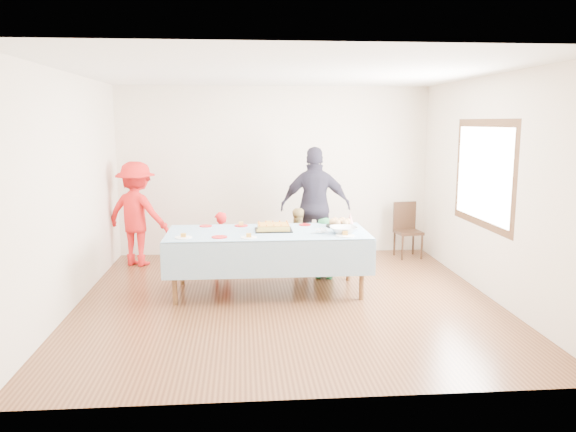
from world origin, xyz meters
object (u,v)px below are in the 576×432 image
(birthday_cake, at_px, (273,227))
(adult_left, at_px, (137,214))
(party_table, at_px, (267,236))
(dining_chair, at_px, (407,226))

(birthday_cake, bearing_deg, adult_left, 143.25)
(party_table, relative_size, birthday_cake, 5.36)
(birthday_cake, xyz_separation_m, adult_left, (-1.96, 1.46, -0.04))
(birthday_cake, relative_size, adult_left, 0.30)
(adult_left, bearing_deg, birthday_cake, 165.42)
(party_table, xyz_separation_m, adult_left, (-1.88, 1.53, 0.06))
(dining_chair, relative_size, adult_left, 0.56)
(party_table, xyz_separation_m, dining_chair, (2.31, 1.73, -0.24))
(party_table, distance_m, adult_left, 2.43)
(dining_chair, xyz_separation_m, adult_left, (-4.19, -0.20, 0.29))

